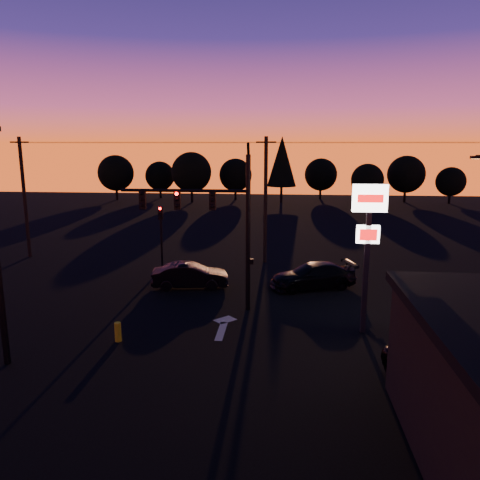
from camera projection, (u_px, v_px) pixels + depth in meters
The scene contains 21 objects.
ground at pixel (207, 340), 20.74m from camera, with size 120.00×120.00×0.00m, color black.
lane_arrow at pixel (223, 326), 22.32m from camera, with size 1.20×3.10×0.01m.
traffic_signal_mast at pixel (217, 216), 23.63m from camera, with size 6.79×0.52×8.58m.
secondary_signal at pixel (161, 228), 31.79m from camera, with size 0.30×0.31×4.35m.
pylon_sign at pixel (368, 227), 20.57m from camera, with size 1.50×0.28×6.80m.
utility_pole_0 at pixel (24, 197), 34.88m from camera, with size 1.40×0.26×9.00m.
utility_pole_1 at pixel (266, 200), 33.27m from camera, with size 1.40×0.26×9.00m.
power_wires at pixel (266, 143), 32.45m from camera, with size 36.00×1.22×0.07m.
bollard at pixel (118, 332), 20.49m from camera, with size 0.29×0.29×0.86m, color #C3C412.
tree_0 at pixel (116, 173), 70.61m from camera, with size 5.36×5.36×6.74m.
tree_1 at pixel (160, 176), 73.13m from camera, with size 4.54×4.54×5.71m.
tree_2 at pixel (191, 172), 67.53m from camera, with size 5.77×5.78×7.26m.
tree_3 at pixel (235, 175), 71.02m from camera, with size 4.95×4.95×6.22m.
tree_4 at pixel (282, 161), 67.02m from camera, with size 4.18×4.18×9.50m.
tree_5 at pixel (321, 175), 71.81m from camera, with size 4.95×4.95×6.22m.
tree_6 at pixel (367, 180), 65.48m from camera, with size 4.54×4.54×5.71m.
tree_7 at pixel (406, 174), 67.74m from camera, with size 5.36×5.36×6.74m.
tree_8 at pixel (451, 182), 66.43m from camera, with size 4.12×4.12×5.19m.
car_mid at pixel (190, 275), 28.06m from camera, with size 1.58×4.52×1.49m, color black.
car_right at pixel (313, 276), 27.98m from camera, with size 2.10×5.16×1.50m, color black.
suv_parked at pixel (450, 374), 16.25m from camera, with size 2.25×4.88×1.36m, color black.
Camera 1 is at (3.22, -19.18, 8.57)m, focal length 35.00 mm.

